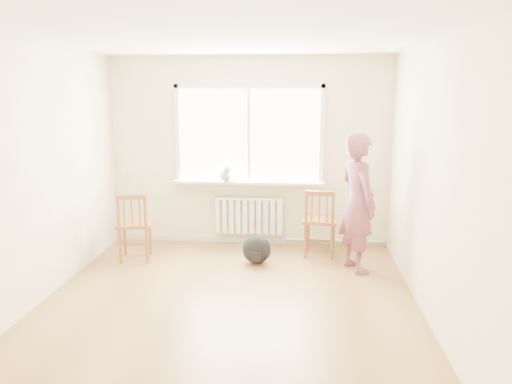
% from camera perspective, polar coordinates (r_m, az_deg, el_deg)
% --- Properties ---
extents(floor, '(4.50, 4.50, 0.00)m').
position_cam_1_polar(floor, '(5.38, -3.24, -12.86)').
color(floor, olive).
rests_on(floor, ground).
extents(ceiling, '(4.50, 4.50, 0.00)m').
position_cam_1_polar(ceiling, '(4.92, -3.61, 17.13)').
color(ceiling, white).
rests_on(ceiling, back_wall).
extents(back_wall, '(4.00, 0.01, 2.70)m').
position_cam_1_polar(back_wall, '(7.18, -0.78, 4.58)').
color(back_wall, '#F1EAC1').
rests_on(back_wall, ground).
extents(window, '(2.12, 0.05, 1.42)m').
position_cam_1_polar(window, '(7.13, -0.80, 7.05)').
color(window, white).
rests_on(window, back_wall).
extents(windowsill, '(2.15, 0.22, 0.04)m').
position_cam_1_polar(windowsill, '(7.14, -0.86, 1.13)').
color(windowsill, white).
rests_on(windowsill, back_wall).
extents(radiator, '(1.00, 0.12, 0.55)m').
position_cam_1_polar(radiator, '(7.26, -0.83, -2.66)').
color(radiator, white).
rests_on(radiator, back_wall).
extents(heating_pipe, '(1.40, 0.04, 0.04)m').
position_cam_1_polar(heating_pipe, '(7.37, 8.96, -5.49)').
color(heating_pipe, silver).
rests_on(heating_pipe, back_wall).
extents(baseboard, '(4.00, 0.03, 0.08)m').
position_cam_1_polar(baseboard, '(7.44, -0.76, -5.50)').
color(baseboard, beige).
rests_on(baseboard, ground).
extents(chair_left, '(0.52, 0.50, 0.91)m').
position_cam_1_polar(chair_left, '(6.77, -13.75, -3.85)').
color(chair_left, '#955B2B').
rests_on(chair_left, floor).
extents(chair_right, '(0.51, 0.49, 0.93)m').
position_cam_1_polar(chair_right, '(6.78, 7.30, -3.50)').
color(chair_right, '#955B2B').
rests_on(chair_right, floor).
extents(person, '(0.63, 0.74, 1.72)m').
position_cam_1_polar(person, '(6.26, 11.55, -1.23)').
color(person, '#B83D6F').
rests_on(person, floor).
extents(cat, '(0.24, 0.39, 0.27)m').
position_cam_1_polar(cat, '(7.07, -3.43, 2.07)').
color(cat, beige).
rests_on(cat, windowsill).
extents(backpack, '(0.38, 0.29, 0.37)m').
position_cam_1_polar(backpack, '(6.54, 0.08, -6.59)').
color(backpack, black).
rests_on(backpack, floor).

